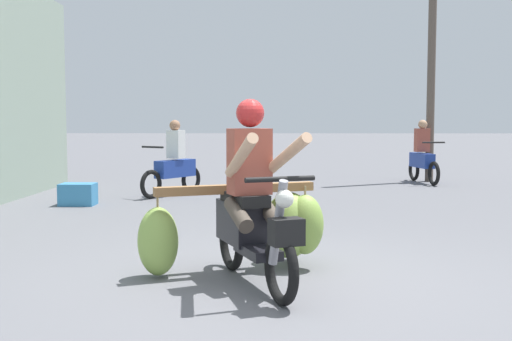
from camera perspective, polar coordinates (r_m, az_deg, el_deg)
ground_plane at (r=5.46m, az=1.91°, el=-10.31°), size 120.00×120.00×0.00m
motorbike_main_loaded at (r=5.71m, az=0.31°, el=-4.43°), size 1.73×1.97×1.58m
motorbike_distant_ahead_left at (r=11.78m, az=-7.39°, el=0.50°), size 0.97×1.40×1.40m
motorbike_distant_ahead_right at (r=14.52m, az=14.80°, el=1.16°), size 0.54×1.61×1.40m
produce_crate at (r=10.78m, az=-15.78°, el=-2.08°), size 0.56×0.40×0.36m
utility_pole at (r=14.97m, az=15.63°, el=12.17°), size 0.18×0.18×6.83m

